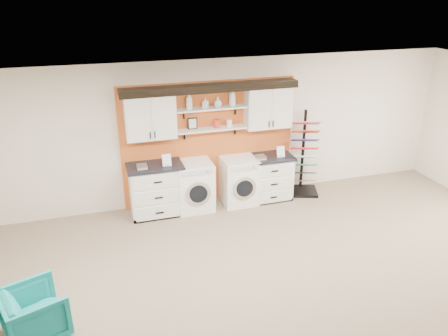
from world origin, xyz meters
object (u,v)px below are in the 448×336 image
object	(u,v)px
armchair	(35,313)
washer	(194,186)
base_cabinet_left	(156,190)
base_cabinet_right	(268,177)
dryer	(239,181)
sample_rack	(303,168)

from	to	relation	value
armchair	washer	bearing A→B (deg)	-64.59
base_cabinet_left	washer	distance (m)	0.73
base_cabinet_right	dryer	size ratio (longest dim) A/B	1.00
washer	armchair	size ratio (longest dim) A/B	1.34
dryer	armchair	xyz separation A→B (m)	(-3.55, -2.69, -0.14)
sample_rack	armchair	xyz separation A→B (m)	(-4.95, -2.72, -0.22)
base_cabinet_left	armchair	bearing A→B (deg)	-125.45
base_cabinet_left	sample_rack	world-z (taller)	sample_rack
washer	sample_rack	size ratio (longest dim) A/B	0.55
base_cabinet_left	dryer	world-z (taller)	base_cabinet_left
base_cabinet_right	dryer	xyz separation A→B (m)	(-0.62, -0.00, 0.01)
washer	dryer	bearing A→B (deg)	0.00
sample_rack	base_cabinet_left	bearing A→B (deg)	-160.33
washer	sample_rack	world-z (taller)	sample_rack
base_cabinet_right	dryer	distance (m)	0.63
dryer	sample_rack	distance (m)	1.41
base_cabinet_right	base_cabinet_left	bearing A→B (deg)	-180.00
washer	dryer	world-z (taller)	washer
base_cabinet_left	washer	bearing A→B (deg)	-0.26
base_cabinet_left	sample_rack	distance (m)	3.04
sample_rack	armchair	distance (m)	5.66
base_cabinet_left	washer	size ratio (longest dim) A/B	1.06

